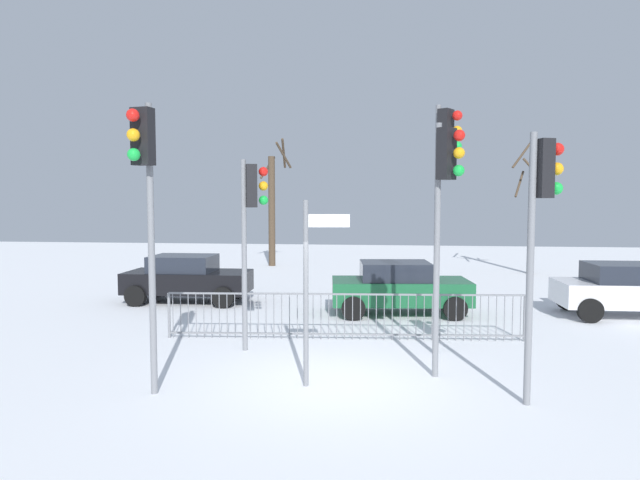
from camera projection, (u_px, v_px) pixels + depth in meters
The scene contains 13 objects.
ground_plane at pixel (333, 382), 9.84m from camera, with size 60.00×60.00×0.00m, color white.
traffic_light_rear_right at pixel (251, 211), 11.76m from camera, with size 0.55×0.37×4.05m.
traffic_light_rear_left at pixel (540, 207), 8.59m from camera, with size 0.55×0.38×4.23m.
traffic_light_mid_right at pixel (444, 174), 11.32m from camera, with size 0.50×0.43×5.12m.
traffic_light_foreground_right at pixel (445, 192), 9.83m from camera, with size 0.48×0.45×4.56m.
traffic_light_foreground_left at pixel (145, 183), 8.90m from camera, with size 0.35×0.56×4.75m.
direction_sign_post at pixel (309, 283), 9.53m from camera, with size 0.79×0.11×3.20m.
pedestrian_guard_railing at pixel (345, 316), 12.82m from camera, with size 8.19×0.68×1.07m.
car_green_far at pixel (399, 287), 15.68m from camera, with size 3.95×2.25×1.47m.
car_black_mid at pixel (187, 278), 17.51m from camera, with size 3.83×1.98×1.47m.
car_white_trailing at pixel (628, 289), 15.28m from camera, with size 3.84×2.00×1.47m.
bare_tree_left at pixel (531, 208), 24.11m from camera, with size 1.52×1.53×5.91m.
bare_tree_centre at pixel (273, 206), 26.98m from camera, with size 1.54×1.59×6.08m.
Camera 1 is at (0.88, -9.60, 3.21)m, focal length 31.42 mm.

